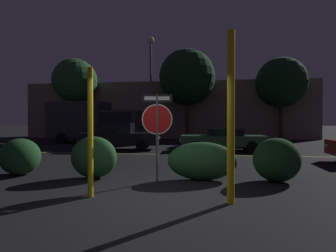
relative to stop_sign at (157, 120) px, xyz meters
The scene contains 17 objects.
ground_plane 2.34m from the stop_sign, 83.23° to the right, with size 260.00×260.00×0.00m, color black.
road_center_stripe 6.08m from the stop_sign, 88.06° to the left, with size 32.87×0.12×0.01m, color gold.
stop_sign is the anchor object (origin of this frame).
yellow_pole_left 1.99m from the stop_sign, 125.59° to the right, with size 0.11×0.11×2.72m, color yellow.
yellow_pole_right 2.41m from the stop_sign, 44.08° to the right, with size 0.15×0.15×3.34m, color yellow.
hedge_bush_0 4.37m from the stop_sign, behind, with size 1.14×1.14×1.08m, color #1E4C23.
hedge_bush_1 2.13m from the stop_sign, behind, with size 1.32×0.79×1.17m, color #285B2D.
hedge_bush_2 1.66m from the stop_sign, 14.87° to the left, with size 1.89×0.71×1.03m, color #285B2D.
hedge_bush_3 3.32m from the stop_sign, ahead, with size 1.21×1.03×1.16m, color #19421E.
passing_car_1 8.72m from the stop_sign, 114.51° to the left, with size 4.69×2.08×1.55m.
passing_car_2 8.27m from the stop_sign, 73.53° to the left, with size 4.71×2.03×1.24m.
delivery_truck 14.16m from the stop_sign, 119.37° to the left, with size 7.17×2.91×3.13m.
street_lamp 13.18m from the stop_sign, 101.88° to the left, with size 0.51×0.51×7.95m.
tree_0 20.77m from the stop_sign, 122.66° to the left, with size 4.25×4.25×7.73m.
tree_1 19.91m from the stop_sign, 65.13° to the left, with size 4.46×4.46×7.40m.
tree_2 17.65m from the stop_sign, 90.57° to the left, with size 5.13×5.13×8.28m.
building_backdrop 20.46m from the stop_sign, 96.75° to the left, with size 28.67×4.09×5.58m, color #7A6B5B.
Camera 1 is at (0.97, -5.16, 1.56)m, focal length 28.00 mm.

